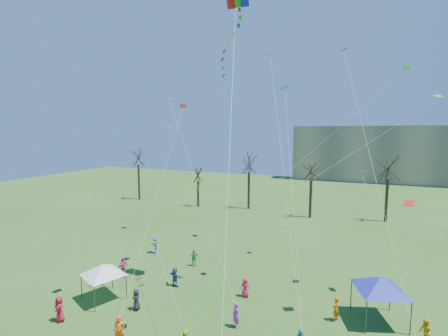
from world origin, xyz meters
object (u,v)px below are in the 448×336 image
at_px(big_box_kite, 230,57).
at_px(canopy_tent_white, 103,270).
at_px(distant_building, 411,154).
at_px(canopy_tent_blue, 380,283).

distance_m(big_box_kite, canopy_tent_white, 19.36).
height_order(big_box_kite, canopy_tent_white, big_box_kite).
bearing_deg(distant_building, big_box_kite, -107.68).
xyz_separation_m(big_box_kite, canopy_tent_white, (-9.03, -4.50, -16.51)).
xyz_separation_m(big_box_kite, canopy_tent_blue, (11.10, 0.67, -16.19)).
height_order(distant_building, canopy_tent_blue, distant_building).
relative_size(distant_building, canopy_tent_white, 16.58).
bearing_deg(canopy_tent_blue, big_box_kite, -176.57).
bearing_deg(canopy_tent_blue, canopy_tent_white, -165.60).
distance_m(distant_building, big_box_kite, 77.69).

